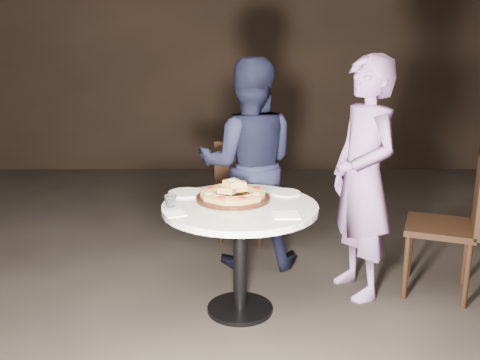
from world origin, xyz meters
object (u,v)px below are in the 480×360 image
object	(u,v)px
focaccia_pile	(233,192)
chair_right	(457,219)
diner_navy	(249,164)
chair_far	(244,184)
water_glass	(170,201)
serving_board	(233,198)
table	(240,225)
diner_teal	(363,179)

from	to	relation	value
focaccia_pile	chair_right	bearing A→B (deg)	5.41
chair_right	diner_navy	distance (m)	1.38
chair_far	diner_navy	distance (m)	0.48
water_glass	diner_navy	size ratio (longest dim) A/B	0.05
focaccia_pile	chair_far	world-z (taller)	chair_far
serving_board	chair_right	xyz separation A→B (m)	(1.37, 0.13, -0.17)
table	diner_navy	bearing A→B (deg)	85.22
focaccia_pile	chair_far	bearing A→B (deg)	86.07
water_glass	diner_navy	bearing A→B (deg)	59.44
serving_board	chair_right	world-z (taller)	chair_right
focaccia_pile	diner_teal	size ratio (longest dim) A/B	0.26
chair_right	table	bearing A→B (deg)	-59.42
table	focaccia_pile	bearing A→B (deg)	113.45
focaccia_pile	table	bearing A→B (deg)	-66.55
chair_far	chair_right	distance (m)	1.58
focaccia_pile	chair_far	xyz separation A→B (m)	(0.07, 1.03, -0.24)
table	chair_far	size ratio (longest dim) A/B	1.38
serving_board	diner_teal	distance (m)	0.81
serving_board	water_glass	distance (m)	0.37
water_glass	diner_teal	xyz separation A→B (m)	(1.14, 0.30, 0.05)
chair_far	chair_right	xyz separation A→B (m)	(1.30, -0.90, 0.03)
serving_board	chair_right	bearing A→B (deg)	5.49
table	chair_right	xyz separation A→B (m)	(1.33, 0.23, -0.04)
focaccia_pile	chair_right	xyz separation A→B (m)	(1.37, 0.13, -0.21)
focaccia_pile	diner_teal	distance (m)	0.81
table	diner_teal	bearing A→B (deg)	18.92
chair_right	chair_far	bearing A→B (deg)	-103.56
diner_navy	diner_teal	world-z (taller)	diner_teal
focaccia_pile	water_glass	world-z (taller)	focaccia_pile
focaccia_pile	water_glass	size ratio (longest dim) A/B	5.43
serving_board	chair_far	world-z (taller)	chair_far
serving_board	water_glass	world-z (taller)	water_glass
water_glass	serving_board	bearing A→B (deg)	21.18
focaccia_pile	water_glass	distance (m)	0.37
water_glass	chair_far	bearing A→B (deg)	70.30
table	focaccia_pile	size ratio (longest dim) A/B	2.96
water_glass	diner_teal	world-z (taller)	diner_teal
table	diner_teal	size ratio (longest dim) A/B	0.76
table	serving_board	distance (m)	0.17
chair_right	water_glass	bearing A→B (deg)	-60.21
diner_teal	chair_right	bearing A→B (deg)	68.60
water_glass	chair_far	distance (m)	1.26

